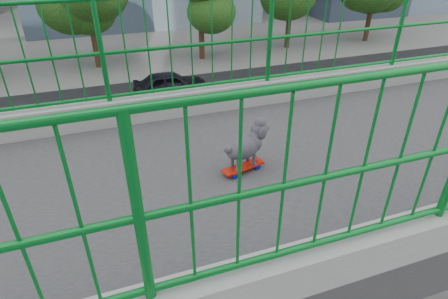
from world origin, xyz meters
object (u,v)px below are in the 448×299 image
skateboard (243,167)px  car_0 (249,215)px  car_4 (170,84)px  car_2 (142,139)px  poodle (246,145)px  car_3 (169,106)px  car_7 (47,155)px

skateboard → car_0: (-6.05, 2.82, -6.34)m
car_4 → car_2: bearing=156.9°
poodle → car_4: poodle is taller
car_2 → car_3: same height
skateboard → car_2: (-12.45, 0.16, -6.32)m
skateboard → car_0: 9.21m
car_0 → car_7: bearing=-133.8°
poodle → car_3: (-15.64, 2.07, -6.56)m
skateboard → car_0: size_ratio=0.11×
car_0 → car_2: car_2 is taller
car_2 → car_7: (0.00, -4.01, -0.02)m
skateboard → car_4: (-18.85, 2.89, -6.27)m
car_4 → car_7: (6.40, -6.74, -0.07)m
skateboard → car_3: size_ratio=0.09×
skateboard → car_7: size_ratio=0.09×
car_3 → car_7: bearing=118.3°
skateboard → poodle: bearing=90.0°
skateboard → car_7: 14.49m
poodle → car_0: 9.36m
car_2 → car_3: 3.74m
car_2 → car_7: 4.01m
poodle → car_0: bearing=140.0°
poodle → car_2: 14.06m
car_0 → car_2: (-6.40, -2.67, 0.02)m
poodle → car_3: bearing=157.4°
car_4 → car_0: bearing=179.7°
car_4 → car_7: size_ratio=0.93×
car_0 → car_3: size_ratio=0.83×
skateboard → car_3: skateboard is taller
car_0 → car_4: car_4 is taller
poodle → car_0: size_ratio=0.12×
car_2 → skateboard: bearing=179.3°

